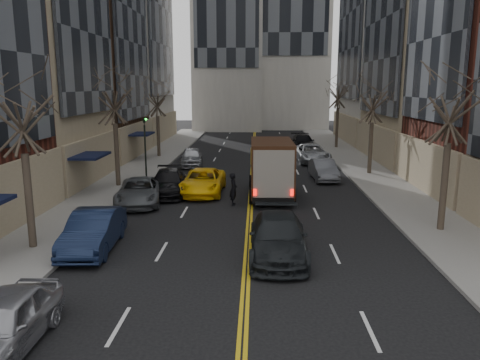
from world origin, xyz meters
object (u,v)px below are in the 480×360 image
object	(u,v)px
ups_truck	(271,169)
pedestrian	(233,189)
taxi	(203,182)
observer_sedan	(278,237)

from	to	relation	value
ups_truck	pedestrian	size ratio (longest dim) A/B	3.49
ups_truck	taxi	bearing A→B (deg)	167.93
observer_sedan	pedestrian	distance (m)	8.26
observer_sedan	ups_truck	bearing A→B (deg)	90.63
pedestrian	taxi	bearing A→B (deg)	32.18
observer_sedan	taxi	bearing A→B (deg)	111.97
taxi	pedestrian	xyz separation A→B (m)	(2.04, -2.78, 0.16)
observer_sedan	pedestrian	bearing A→B (deg)	105.78
pedestrian	ups_truck	bearing A→B (deg)	-51.97
ups_truck	taxi	world-z (taller)	ups_truck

